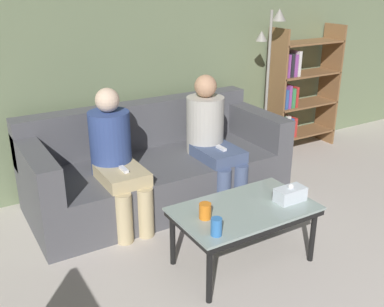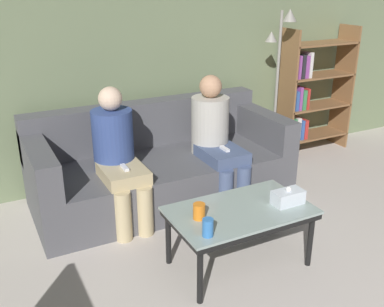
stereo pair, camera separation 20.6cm
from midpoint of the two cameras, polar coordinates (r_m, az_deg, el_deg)
The scene contains 10 objects.
wall_back at distance 4.33m, azimuth -6.05°, elevation 13.18°, with size 12.00×0.06×2.60m.
couch at distance 4.11m, azimuth -2.66°, elevation -1.69°, with size 2.29×0.98×0.84m.
coffee_table at distance 3.14m, azimuth 8.02°, elevation -7.76°, with size 0.98×0.58×0.44m.
cup_near_left at distance 2.78m, azimuth 4.18°, elevation -9.39°, with size 0.07×0.07×0.12m.
cup_near_right at distance 2.96m, azimuth 2.93°, elevation -7.37°, with size 0.08×0.08×0.11m.
tissue_box at distance 3.23m, azimuth 13.89°, elevation -5.42°, with size 0.22×0.12×0.13m.
bookshelf at distance 5.31m, azimuth 15.61°, elevation 7.31°, with size 0.87×0.32×1.42m.
standing_lamp at distance 4.78m, azimuth 12.17°, elevation 9.93°, with size 0.31×0.26×1.63m.
seated_person_left_end at distance 3.66m, azimuth -7.86°, elevation 0.04°, with size 0.33×0.67×1.12m.
seated_person_mid_left at distance 4.03m, azimuth 4.44°, elevation 2.28°, with size 0.34×0.68×1.13m.
Camera 2 is at (-1.46, -0.19, 1.93)m, focal length 42.00 mm.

